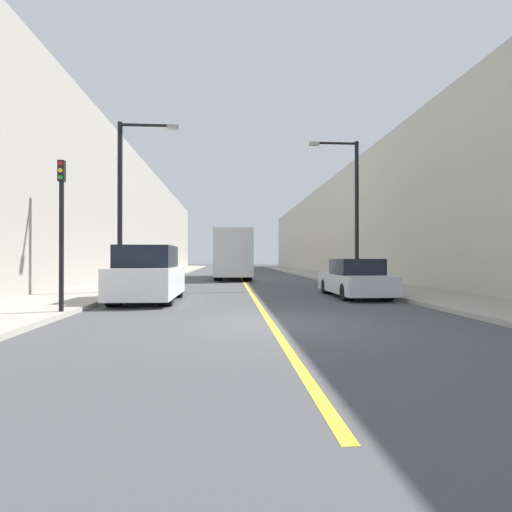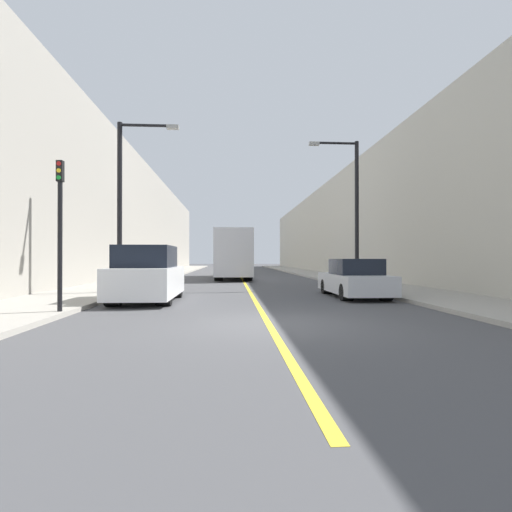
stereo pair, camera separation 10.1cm
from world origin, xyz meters
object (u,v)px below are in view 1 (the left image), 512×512
street_lamp_left (126,195)px  traffic_light (61,229)px  street_lamp_right (352,203)px  parked_suv_left (148,276)px  bus (232,254)px  car_right_near (355,280)px

street_lamp_left → traffic_light: bearing=-91.2°
street_lamp_right → parked_suv_left: bearing=-149.0°
parked_suv_left → street_lamp_right: street_lamp_right is taller
bus → car_right_near: 15.56m
parked_suv_left → street_lamp_right: size_ratio=0.61×
bus → street_lamp_right: 12.38m
car_right_near → bus: bearing=107.3°
parked_suv_left → traffic_light: traffic_light is taller
parked_suv_left → street_lamp_left: size_ratio=0.63×
parked_suv_left → traffic_light: (-1.55, -3.40, 1.38)m
parked_suv_left → car_right_near: size_ratio=0.95×
street_lamp_left → traffic_light: size_ratio=1.77×
car_right_near → street_lamp_right: size_ratio=0.64×
street_lamp_left → traffic_light: 6.25m
street_lamp_left → bus: bearing=71.4°
parked_suv_left → street_lamp_right: 10.97m
car_right_near → traffic_light: size_ratio=1.18×
car_right_near → parked_suv_left: bearing=-171.1°
bus → street_lamp_left: (-4.52, -13.45, 2.28)m
bus → street_lamp_right: (5.86, -10.64, 2.40)m
bus → traffic_light: size_ratio=2.65×
car_right_near → traffic_light: 10.47m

